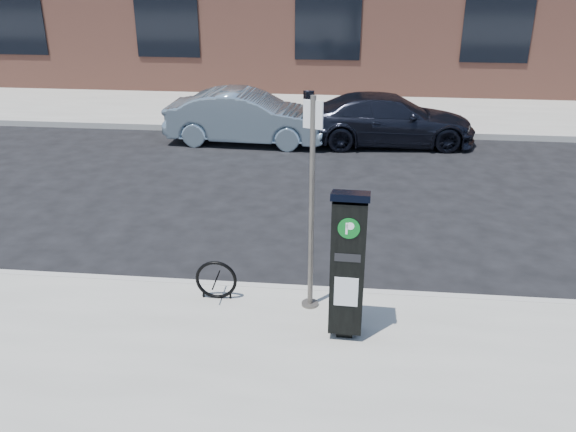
# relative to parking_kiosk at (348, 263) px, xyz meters

# --- Properties ---
(ground) EXTENTS (120.00, 120.00, 0.00)m
(ground) POSITION_rel_parking_kiosk_xyz_m (-0.84, 1.04, -1.10)
(ground) COLOR black
(ground) RESTS_ON ground
(sidewalk_far) EXTENTS (60.00, 12.00, 0.15)m
(sidewalk_far) POSITION_rel_parking_kiosk_xyz_m (-0.84, 15.04, -1.03)
(sidewalk_far) COLOR gray
(sidewalk_far) RESTS_ON ground
(curb_near) EXTENTS (60.00, 0.12, 0.16)m
(curb_near) POSITION_rel_parking_kiosk_xyz_m (-0.84, 1.02, -1.03)
(curb_near) COLOR #9E9B93
(curb_near) RESTS_ON ground
(curb_far) EXTENTS (60.00, 0.12, 0.16)m
(curb_far) POSITION_rel_parking_kiosk_xyz_m (-0.84, 9.06, -1.03)
(curb_far) COLOR #9E9B93
(curb_far) RESTS_ON ground
(parking_kiosk) EXTENTS (0.44, 0.39, 1.86)m
(parking_kiosk) POSITION_rel_parking_kiosk_xyz_m (0.00, 0.00, 0.00)
(parking_kiosk) COLOR black
(parking_kiosk) RESTS_ON sidewalk_near
(sign_pole) EXTENTS (0.23, 0.22, 2.74)m
(sign_pole) POSITION_rel_parking_kiosk_xyz_m (-0.46, 0.60, 0.41)
(sign_pole) COLOR #54504A
(sign_pole) RESTS_ON sidewalk_near
(bike_rack) EXTENTS (0.55, 0.05, 0.55)m
(bike_rack) POSITION_rel_parking_kiosk_xyz_m (-1.70, 0.64, -0.68)
(bike_rack) COLOR black
(bike_rack) RESTS_ON sidewalk_near
(car_silver) EXTENTS (3.93, 1.52, 1.27)m
(car_silver) POSITION_rel_parking_kiosk_xyz_m (-2.57, 8.20, -0.47)
(car_silver) COLOR #8BA2B1
(car_silver) RESTS_ON ground
(car_dark) EXTENTS (4.28, 2.01, 1.21)m
(car_dark) POSITION_rel_parking_kiosk_xyz_m (0.88, 8.44, -0.50)
(car_dark) COLOR black
(car_dark) RESTS_ON ground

